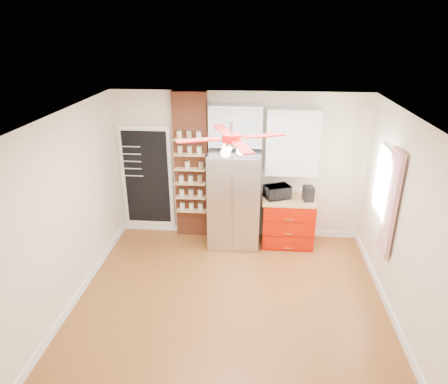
# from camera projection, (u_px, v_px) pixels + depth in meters

# --- Properties ---
(floor) EXTENTS (4.50, 4.50, 0.00)m
(floor) POSITION_uv_depth(u_px,v_px,m) (230.00, 297.00, 5.90)
(floor) COLOR brown
(floor) RESTS_ON ground
(ceiling) EXTENTS (4.50, 4.50, 0.00)m
(ceiling) POSITION_uv_depth(u_px,v_px,m) (232.00, 116.00, 4.85)
(ceiling) COLOR white
(ceiling) RESTS_ON wall_back
(wall_back) EXTENTS (4.50, 0.02, 2.70)m
(wall_back) POSITION_uv_depth(u_px,v_px,m) (239.00, 167.00, 7.21)
(wall_back) COLOR beige
(wall_back) RESTS_ON floor
(wall_front) EXTENTS (4.50, 0.02, 2.70)m
(wall_front) POSITION_uv_depth(u_px,v_px,m) (215.00, 315.00, 3.54)
(wall_front) COLOR beige
(wall_front) RESTS_ON floor
(wall_left) EXTENTS (0.02, 4.00, 2.70)m
(wall_left) POSITION_uv_depth(u_px,v_px,m) (70.00, 210.00, 5.56)
(wall_left) COLOR beige
(wall_left) RESTS_ON floor
(wall_right) EXTENTS (0.02, 4.00, 2.70)m
(wall_right) POSITION_uv_depth(u_px,v_px,m) (403.00, 222.00, 5.20)
(wall_right) COLOR beige
(wall_right) RESTS_ON floor
(chalkboard) EXTENTS (0.95, 0.05, 1.95)m
(chalkboard) POSITION_uv_depth(u_px,v_px,m) (147.00, 178.00, 7.41)
(chalkboard) COLOR white
(chalkboard) RESTS_ON wall_back
(brick_pillar) EXTENTS (0.60, 0.16, 2.70)m
(brick_pillar) POSITION_uv_depth(u_px,v_px,m) (191.00, 167.00, 7.21)
(brick_pillar) COLOR brown
(brick_pillar) RESTS_ON floor
(fridge) EXTENTS (0.90, 0.70, 1.75)m
(fridge) POSITION_uv_depth(u_px,v_px,m) (234.00, 199.00, 7.06)
(fridge) COLOR silver
(fridge) RESTS_ON floor
(upper_glass_cabinet) EXTENTS (0.90, 0.35, 0.70)m
(upper_glass_cabinet) POSITION_uv_depth(u_px,v_px,m) (236.00, 125.00, 6.75)
(upper_glass_cabinet) COLOR white
(upper_glass_cabinet) RESTS_ON wall_back
(red_cabinet) EXTENTS (0.94, 0.64, 0.90)m
(red_cabinet) POSITION_uv_depth(u_px,v_px,m) (288.00, 221.00, 7.20)
(red_cabinet) COLOR #A91000
(red_cabinet) RESTS_ON floor
(upper_shelf_unit) EXTENTS (0.90, 0.30, 1.15)m
(upper_shelf_unit) POSITION_uv_depth(u_px,v_px,m) (292.00, 142.00, 6.80)
(upper_shelf_unit) COLOR white
(upper_shelf_unit) RESTS_ON wall_back
(window) EXTENTS (0.04, 0.75, 1.05)m
(window) POSITION_uv_depth(u_px,v_px,m) (384.00, 183.00, 5.95)
(window) COLOR white
(window) RESTS_ON wall_right
(curtain) EXTENTS (0.06, 0.40, 1.55)m
(curtain) POSITION_uv_depth(u_px,v_px,m) (391.00, 204.00, 5.49)
(curtain) COLOR #AB1622
(curtain) RESTS_ON wall_right
(ceiling_fan) EXTENTS (1.40, 1.40, 0.44)m
(ceiling_fan) POSITION_uv_depth(u_px,v_px,m) (232.00, 138.00, 4.96)
(ceiling_fan) COLOR silver
(ceiling_fan) RESTS_ON ceiling
(toaster_oven) EXTENTS (0.50, 0.43, 0.23)m
(toaster_oven) POSITION_uv_depth(u_px,v_px,m) (277.00, 192.00, 6.99)
(toaster_oven) COLOR black
(toaster_oven) RESTS_ON red_cabinet
(coffee_maker) EXTENTS (0.20, 0.23, 0.25)m
(coffee_maker) POSITION_uv_depth(u_px,v_px,m) (308.00, 193.00, 6.90)
(coffee_maker) COLOR black
(coffee_maker) RESTS_ON red_cabinet
(canister_left) EXTENTS (0.14, 0.14, 0.13)m
(canister_left) POSITION_uv_depth(u_px,v_px,m) (309.00, 197.00, 6.92)
(canister_left) COLOR #A60A09
(canister_left) RESTS_ON red_cabinet
(canister_right) EXTENTS (0.12, 0.12, 0.15)m
(canister_right) POSITION_uv_depth(u_px,v_px,m) (311.00, 196.00, 6.95)
(canister_right) COLOR red
(canister_right) RESTS_ON red_cabinet
(pantry_jar_oats) EXTENTS (0.12, 0.12, 0.12)m
(pantry_jar_oats) POSITION_uv_depth(u_px,v_px,m) (187.00, 165.00, 7.06)
(pantry_jar_oats) COLOR beige
(pantry_jar_oats) RESTS_ON brick_pillar
(pantry_jar_beans) EXTENTS (0.12, 0.12, 0.12)m
(pantry_jar_beans) POSITION_uv_depth(u_px,v_px,m) (201.00, 166.00, 7.02)
(pantry_jar_beans) COLOR olive
(pantry_jar_beans) RESTS_ON brick_pillar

